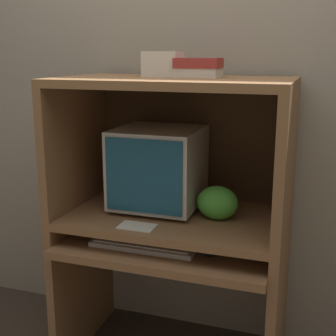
{
  "coord_description": "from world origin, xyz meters",
  "views": [
    {
      "loc": [
        0.64,
        -1.65,
        1.5
      ],
      "look_at": [
        -0.03,
        0.31,
        0.99
      ],
      "focal_mm": 50.0,
      "sensor_mm": 36.0,
      "label": 1
    }
  ],
  "objects_px": {
    "mouse": "(209,253)",
    "keyboard": "(144,244)",
    "book_stack": "(199,68)",
    "crt_monitor": "(158,167)",
    "storage_box": "(163,64)",
    "snack_bag": "(217,203)"
  },
  "relations": [
    {
      "from": "keyboard",
      "to": "snack_bag",
      "type": "bearing_deg",
      "value": 29.11
    },
    {
      "from": "snack_bag",
      "to": "keyboard",
      "type": "bearing_deg",
      "value": -150.89
    },
    {
      "from": "keyboard",
      "to": "book_stack",
      "type": "height_order",
      "value": "book_stack"
    },
    {
      "from": "keyboard",
      "to": "storage_box",
      "type": "xyz_separation_m",
      "value": [
        0.01,
        0.22,
        0.77
      ]
    },
    {
      "from": "crt_monitor",
      "to": "mouse",
      "type": "distance_m",
      "value": 0.49
    },
    {
      "from": "crt_monitor",
      "to": "keyboard",
      "type": "distance_m",
      "value": 0.37
    },
    {
      "from": "crt_monitor",
      "to": "keyboard",
      "type": "relative_size",
      "value": 0.83
    },
    {
      "from": "mouse",
      "to": "storage_box",
      "type": "xyz_separation_m",
      "value": [
        -0.29,
        0.23,
        0.77
      ]
    },
    {
      "from": "book_stack",
      "to": "storage_box",
      "type": "relative_size",
      "value": 1.22
    },
    {
      "from": "mouse",
      "to": "storage_box",
      "type": "relative_size",
      "value": 0.36
    },
    {
      "from": "snack_bag",
      "to": "storage_box",
      "type": "height_order",
      "value": "storage_box"
    },
    {
      "from": "crt_monitor",
      "to": "keyboard",
      "type": "bearing_deg",
      "value": -86.4
    },
    {
      "from": "storage_box",
      "to": "mouse",
      "type": "bearing_deg",
      "value": -38.66
    },
    {
      "from": "keyboard",
      "to": "book_stack",
      "type": "xyz_separation_m",
      "value": [
        0.18,
        0.21,
        0.76
      ]
    },
    {
      "from": "crt_monitor",
      "to": "snack_bag",
      "type": "relative_size",
      "value": 2.12
    },
    {
      "from": "crt_monitor",
      "to": "snack_bag",
      "type": "xyz_separation_m",
      "value": [
        0.3,
        -0.06,
        -0.12
      ]
    },
    {
      "from": "mouse",
      "to": "keyboard",
      "type": "bearing_deg",
      "value": 178.76
    },
    {
      "from": "crt_monitor",
      "to": "storage_box",
      "type": "height_order",
      "value": "storage_box"
    },
    {
      "from": "mouse",
      "to": "book_stack",
      "type": "bearing_deg",
      "value": 118.35
    },
    {
      "from": "snack_bag",
      "to": "storage_box",
      "type": "xyz_separation_m",
      "value": [
        -0.28,
        0.06,
        0.6
      ]
    },
    {
      "from": "keyboard",
      "to": "book_stack",
      "type": "relative_size",
      "value": 2.45
    },
    {
      "from": "mouse",
      "to": "snack_bag",
      "type": "bearing_deg",
      "value": 92.79
    }
  ]
}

